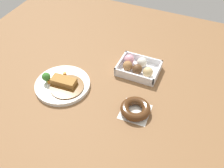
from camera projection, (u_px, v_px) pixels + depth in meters
name	position (u px, v px, depth m)	size (l,w,h in m)	color
ground_plane	(96.00, 90.00, 1.16)	(1.60, 1.60, 0.00)	brown
curry_plate	(62.00, 84.00, 1.16)	(0.25, 0.25, 0.07)	white
donut_box	(138.00, 67.00, 1.23)	(0.19, 0.15, 0.06)	white
chocolate_ring_donut	(135.00, 109.00, 1.06)	(0.12, 0.12, 0.04)	white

